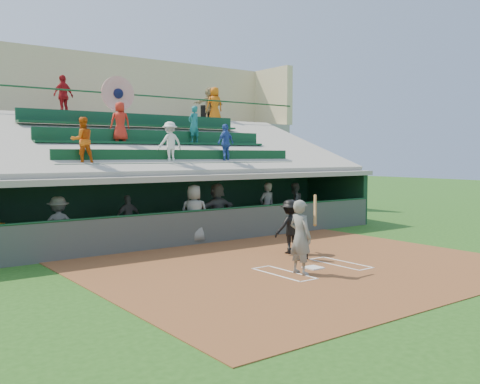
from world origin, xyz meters
TOP-DOWN VIEW (x-y plane):
  - ground at (0.00, 0.00)m, footprint 100.00×100.00m
  - dirt_slab at (0.00, 0.50)m, footprint 11.00×9.00m
  - home_plate at (0.00, 0.00)m, footprint 0.43×0.43m
  - batters_box_chalk at (0.00, 0.00)m, footprint 2.65×1.85m
  - dugout_floor at (0.00, 6.75)m, footprint 16.00×3.50m
  - concourse_slab at (0.00, 13.50)m, footprint 20.00×3.00m
  - grandstand at (-0.01, 10.50)m, footprint 20.40×10.40m
  - batter_at_plate at (-0.73, -0.28)m, footprint 0.86×0.76m
  - catcher at (0.48, 1.00)m, footprint 0.67×0.59m
  - home_umpire at (0.95, 1.93)m, footprint 1.10×0.71m
  - dugout_bench at (-0.10, 8.01)m, footprint 14.00×1.55m
  - white_table at (-6.21, 6.04)m, footprint 0.84×0.70m
  - dugout_player_a at (-4.65, 5.91)m, footprint 1.21×0.85m
  - dugout_player_b at (-1.92, 6.98)m, footprint 0.91×0.39m
  - dugout_player_c at (-0.37, 5.22)m, footprint 1.12×0.98m
  - dugout_player_d at (1.19, 6.16)m, footprint 1.79×0.69m
  - dugout_player_e at (3.33, 5.90)m, footprint 0.68×0.44m
  - dugout_player_f at (5.54, 6.75)m, footprint 0.95×0.80m
  - trash_bin at (5.46, 13.36)m, footprint 0.59×0.59m
  - concourse_staff_a at (-1.98, 13.13)m, footprint 1.12×0.81m
  - concourse_staff_b at (5.34, 12.43)m, footprint 0.93×0.69m
  - concourse_staff_c at (5.27, 12.76)m, footprint 1.68×0.68m

SIDE VIEW (x-z plane):
  - ground at x=0.00m, z-range 0.00..0.00m
  - dirt_slab at x=0.00m, z-range 0.00..0.02m
  - dugout_floor at x=0.00m, z-range 0.00..0.04m
  - batters_box_chalk at x=0.00m, z-range 0.02..0.03m
  - home_plate at x=0.00m, z-range 0.02..0.05m
  - dugout_bench at x=-0.10m, z-range 0.04..0.46m
  - white_table at x=-6.21m, z-range 0.04..0.69m
  - catcher at x=0.48m, z-range 0.02..1.17m
  - dugout_player_b at x=-1.92m, z-range 0.04..1.59m
  - home_umpire at x=0.95m, z-range 0.02..1.63m
  - dugout_player_a at x=-4.65m, z-range 0.04..1.74m
  - dugout_player_f at x=5.54m, z-range 0.04..1.79m
  - batter_at_plate at x=-0.73m, z-range -0.03..1.93m
  - dugout_player_e at x=3.33m, z-range 0.04..1.89m
  - dugout_player_d at x=1.19m, z-range 0.04..1.94m
  - dugout_player_c at x=-0.37m, z-range 0.04..1.98m
  - grandstand at x=-0.01m, z-range -1.64..6.16m
  - concourse_slab at x=0.00m, z-range 0.00..4.60m
  - trash_bin at x=5.46m, z-range 4.60..5.49m
  - concourse_staff_b at x=5.34m, z-range 4.60..6.33m
  - concourse_staff_c at x=5.27m, z-range 4.60..6.36m
  - concourse_staff_a at x=-1.98m, z-range 4.60..6.36m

